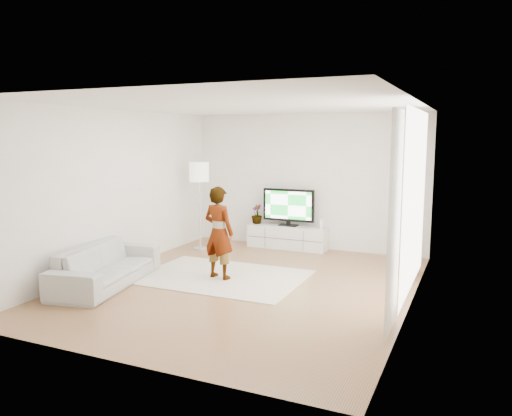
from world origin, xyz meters
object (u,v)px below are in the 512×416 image
at_px(media_console, 288,237).
at_px(player, 219,233).
at_px(rug, 222,277).
at_px(floor_lamp, 199,176).
at_px(sofa, 107,265).
at_px(television, 288,206).

distance_m(media_console, player, 2.67).
distance_m(rug, floor_lamp, 2.66).
distance_m(sofa, floor_lamp, 3.05).
height_order(media_console, rug, media_console).
bearing_deg(sofa, floor_lamp, -12.32).
distance_m(media_console, television, 0.66).
bearing_deg(sofa, television, -35.91).
relative_size(media_console, sofa, 0.77).
relative_size(television, rug, 0.41).
bearing_deg(television, rug, -95.53).
xyz_separation_m(rug, sofa, (-1.46, -1.11, 0.31)).
height_order(media_console, player, player).
bearing_deg(player, rug, -75.12).
bearing_deg(player, floor_lamp, -41.51).
bearing_deg(player, sofa, 44.98).
bearing_deg(floor_lamp, rug, -50.40).
bearing_deg(rug, floor_lamp, 129.60).
bearing_deg(sofa, player, -66.15).
xyz_separation_m(media_console, rug, (-0.25, -2.51, -0.23)).
distance_m(television, sofa, 4.07).
bearing_deg(floor_lamp, television, 27.67).
height_order(television, player, player).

